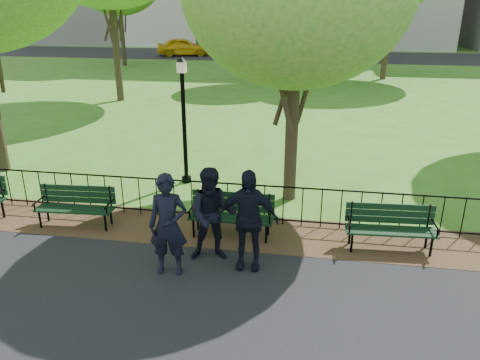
% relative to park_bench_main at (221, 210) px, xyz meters
% --- Properties ---
extents(ground, '(120.00, 120.00, 0.00)m').
position_rel_park_bench_main_xyz_m(ground, '(0.19, -1.32, -0.58)').
color(ground, '#3E651A').
extents(dirt_strip, '(60.00, 1.60, 0.01)m').
position_rel_park_bench_main_xyz_m(dirt_strip, '(0.19, 0.18, -0.56)').
color(dirt_strip, '#392917').
rests_on(dirt_strip, ground).
extents(far_street, '(70.00, 9.00, 0.01)m').
position_rel_park_bench_main_xyz_m(far_street, '(0.19, 33.68, -0.57)').
color(far_street, black).
rests_on(far_street, ground).
extents(iron_fence, '(24.06, 0.06, 1.00)m').
position_rel_park_bench_main_xyz_m(iron_fence, '(0.19, 0.68, -0.08)').
color(iron_fence, black).
rests_on(iron_fence, ground).
extents(park_bench_main, '(1.71, 0.54, 0.97)m').
position_rel_park_bench_main_xyz_m(park_bench_main, '(0.00, 0.00, 0.00)').
color(park_bench_main, black).
rests_on(park_bench_main, ground).
extents(park_bench_left_a, '(1.67, 0.61, 0.93)m').
position_rel_park_bench_main_xyz_m(park_bench_left_a, '(-3.14, -0.04, -0.05)').
color(park_bench_left_a, black).
rests_on(park_bench_left_a, ground).
extents(park_bench_right_a, '(1.71, 0.62, 0.96)m').
position_rel_park_bench_main_xyz_m(park_bench_right_a, '(3.30, 0.02, -0.03)').
color(park_bench_right_a, black).
rests_on(park_bench_right_a, ground).
extents(lamppost, '(0.29, 0.29, 3.24)m').
position_rel_park_bench_main_xyz_m(lamppost, '(-1.54, 2.81, 1.19)').
color(lamppost, black).
rests_on(lamppost, ground).
extents(person_left, '(0.72, 0.51, 1.83)m').
position_rel_park_bench_main_xyz_m(person_left, '(-0.61, -1.52, 0.35)').
color(person_left, black).
rests_on(person_left, asphalt_path).
extents(person_mid, '(0.94, 0.62, 1.77)m').
position_rel_park_bench_main_xyz_m(person_mid, '(0.04, -0.93, 0.32)').
color(person_mid, black).
rests_on(person_mid, asphalt_path).
extents(person_right, '(1.10, 0.48, 1.85)m').
position_rel_park_bench_main_xyz_m(person_right, '(0.70, -1.11, 0.36)').
color(person_right, black).
rests_on(person_right, asphalt_path).
extents(taxi, '(4.80, 2.96, 1.52)m').
position_rel_park_bench_main_xyz_m(taxi, '(-10.00, 31.98, 0.20)').
color(taxi, gold).
rests_on(taxi, far_street).
extents(sedan_silver, '(4.88, 2.66, 1.53)m').
position_rel_park_bench_main_xyz_m(sedan_silver, '(1.83, 31.95, 0.20)').
color(sedan_silver, '#AEB2B6').
rests_on(sedan_silver, far_street).
extents(sedan_dark, '(4.99, 2.07, 1.44)m').
position_rel_park_bench_main_xyz_m(sedan_dark, '(4.74, 33.07, 0.15)').
color(sedan_dark, black).
rests_on(sedan_dark, far_street).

